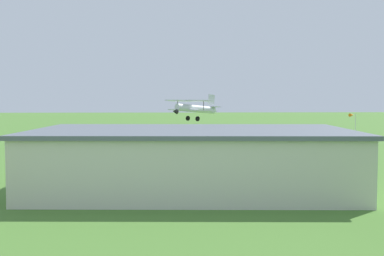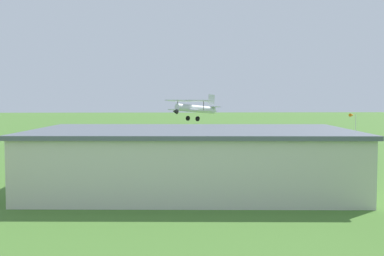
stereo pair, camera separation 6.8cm
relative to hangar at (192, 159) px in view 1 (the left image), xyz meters
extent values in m
plane|color=#47752D|center=(-1.55, -29.21, -2.70)|extent=(400.00, 400.00, 0.00)
cube|color=beige|center=(0.00, 0.02, -0.18)|extent=(27.72, 17.09, 5.03)
cube|color=slate|center=(0.00, 0.02, 2.51)|extent=(28.36, 17.72, 0.35)
cube|color=#384251|center=(-0.46, -7.77, -0.64)|extent=(9.39, 0.72, 4.13)
cylinder|color=silver|center=(-1.59, -21.23, 3.99)|extent=(5.64, 4.78, 1.45)
cone|color=black|center=(1.18, -19.02, 3.70)|extent=(1.00, 0.98, 0.71)
cube|color=silver|center=(-1.00, -20.76, 3.78)|extent=(6.15, 7.17, 0.24)
cube|color=silver|center=(-0.62, -20.46, 5.04)|extent=(6.15, 7.17, 0.24)
cube|color=silver|center=(-3.79, -23.00, 5.19)|extent=(1.00, 0.83, 1.38)
cube|color=silver|center=(-3.85, -23.05, 4.22)|extent=(2.33, 2.59, 0.15)
cylinder|color=black|center=(-0.57, -21.64, 2.72)|extent=(0.59, 0.51, 0.64)
cylinder|color=black|center=(-1.76, -20.15, 2.72)|extent=(0.59, 0.51, 0.64)
cylinder|color=#332D28|center=(0.79, -22.61, 4.41)|extent=(0.19, 0.18, 1.30)
cylinder|color=#332D28|center=(-2.41, -18.61, 4.41)|extent=(0.19, 0.18, 1.30)
cube|color=#23389E|center=(-12.20, -16.22, -2.00)|extent=(1.89, 4.10, 0.75)
cube|color=#2D3842|center=(-12.20, -16.22, -1.33)|extent=(1.62, 2.31, 0.59)
cylinder|color=black|center=(-13.03, -14.82, -2.38)|extent=(0.24, 0.65, 0.64)
cylinder|color=black|center=(-11.28, -14.88, -2.38)|extent=(0.24, 0.65, 0.64)
cylinder|color=black|center=(-13.12, -17.56, -2.38)|extent=(0.24, 0.65, 0.64)
cylinder|color=black|center=(-11.38, -17.62, -2.38)|extent=(0.24, 0.65, 0.64)
cube|color=#B7B7BC|center=(-5.27, -16.26, -2.00)|extent=(1.84, 4.73, 0.75)
cube|color=#2D3842|center=(-5.27, -16.26, -1.36)|extent=(1.57, 2.66, 0.55)
cylinder|color=black|center=(-6.08, -14.65, -2.38)|extent=(0.24, 0.65, 0.64)
cylinder|color=black|center=(-4.38, -14.70, -2.38)|extent=(0.24, 0.65, 0.64)
cylinder|color=black|center=(-6.17, -17.83, -2.38)|extent=(0.24, 0.65, 0.64)
cylinder|color=black|center=(-4.47, -17.88, -2.38)|extent=(0.24, 0.65, 0.64)
cube|color=gold|center=(7.45, -16.25, -2.00)|extent=(1.87, 4.19, 0.76)
cube|color=#2D3842|center=(7.45, -16.25, -1.37)|extent=(1.64, 2.35, 0.51)
cylinder|color=black|center=(6.54, -14.82, -2.38)|extent=(0.22, 0.64, 0.64)
cylinder|color=black|center=(8.38, -14.83, -2.38)|extent=(0.22, 0.64, 0.64)
cylinder|color=black|center=(6.52, -17.66, -2.38)|extent=(0.22, 0.64, 0.64)
cylinder|color=black|center=(8.36, -17.67, -2.38)|extent=(0.22, 0.64, 0.64)
cylinder|color=#B23333|center=(0.83, -15.11, -2.28)|extent=(0.45, 0.45, 0.83)
cylinder|color=beige|center=(0.83, -15.11, -1.58)|extent=(0.53, 0.53, 0.59)
sphere|color=#D8AD84|center=(0.83, -15.11, -1.17)|extent=(0.22, 0.22, 0.22)
cylinder|color=beige|center=(11.46, -19.03, -2.27)|extent=(0.43, 0.43, 0.86)
cylinder|color=beige|center=(11.46, -19.03, -1.54)|extent=(0.51, 0.51, 0.61)
sphere|color=beige|center=(11.46, -19.03, -1.12)|extent=(0.23, 0.23, 0.23)
cylinder|color=orange|center=(12.76, -15.03, -2.27)|extent=(0.45, 0.45, 0.85)
cylinder|color=navy|center=(12.76, -15.03, -1.55)|extent=(0.54, 0.54, 0.60)
sphere|color=#D8AD84|center=(12.76, -15.03, -1.13)|extent=(0.23, 0.23, 0.23)
cylinder|color=orange|center=(2.66, -17.77, -2.28)|extent=(0.43, 0.43, 0.84)
cylinder|color=navy|center=(2.66, -17.77, -1.56)|extent=(0.51, 0.51, 0.60)
sphere|color=#9E704C|center=(2.66, -17.77, -1.15)|extent=(0.23, 0.23, 0.23)
cylinder|color=silver|center=(-31.29, -42.94, -0.09)|extent=(0.12, 0.12, 5.21)
cone|color=orange|center=(-30.59, -42.94, 2.36)|extent=(1.37, 1.31, 0.60)
camera|label=1|loc=(2.19, 43.06, 5.42)|focal=46.26mm
camera|label=2|loc=(2.12, 43.06, 5.42)|focal=46.26mm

